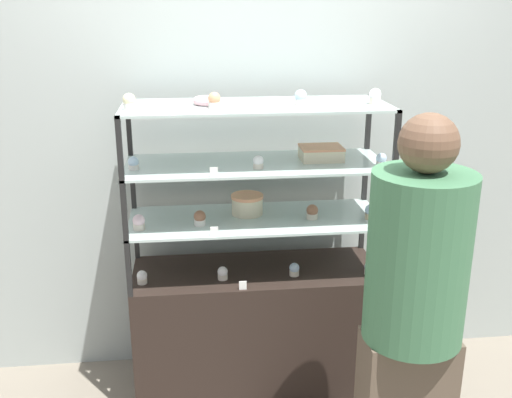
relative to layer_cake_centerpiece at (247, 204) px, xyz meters
name	(u,v)px	position (x,y,z in m)	size (l,w,h in m)	color
ground_plane	(256,388)	(0.04, -0.06, -1.05)	(20.00, 20.00, 0.00)	gray
back_wall	(248,141)	(0.04, 0.32, 0.25)	(8.00, 0.05, 2.60)	#A8B2AD
display_base	(256,331)	(0.04, -0.06, -0.69)	(1.25, 0.47, 0.71)	black
display_riser_lower	(256,221)	(0.04, -0.06, -0.07)	(1.25, 0.47, 0.28)	black
display_riser_middle	(256,166)	(0.04, -0.06, 0.21)	(1.25, 0.47, 0.28)	black
display_riser_upper	(256,108)	(0.04, -0.06, 0.50)	(1.25, 0.47, 0.28)	black
layer_cake_centerpiece	(247,204)	(0.00, 0.00, 0.00)	(0.16, 0.16, 0.10)	beige
sheet_cake_frosted	(321,153)	(0.36, -0.04, 0.27)	(0.21, 0.16, 0.07)	beige
cupcake_0	(142,277)	(-0.53, -0.16, -0.30)	(0.05, 0.05, 0.07)	beige
cupcake_1	(223,273)	(-0.14, -0.15, -0.30)	(0.05, 0.05, 0.07)	beige
cupcake_2	(294,269)	(0.22, -0.15, -0.30)	(0.05, 0.05, 0.07)	beige
cupcake_3	(369,268)	(0.60, -0.18, -0.30)	(0.05, 0.05, 0.07)	white
price_tag_0	(243,285)	(-0.05, -0.28, -0.31)	(0.04, 0.00, 0.04)	white
cupcake_4	(139,222)	(-0.53, -0.16, -0.02)	(0.06, 0.06, 0.07)	beige
cupcake_5	(200,218)	(-0.24, -0.13, -0.02)	(0.06, 0.06, 0.07)	white
cupcake_6	(312,212)	(0.31, -0.11, -0.02)	(0.06, 0.06, 0.07)	beige
cupcake_7	(371,212)	(0.60, -0.14, -0.02)	(0.06, 0.06, 0.07)	#CCB28C
price_tag_1	(214,231)	(-0.18, -0.28, -0.03)	(0.04, 0.00, 0.04)	white
cupcake_8	(133,163)	(-0.54, -0.11, 0.26)	(0.05, 0.05, 0.06)	white
cupcake_9	(258,162)	(0.04, -0.16, 0.26)	(0.05, 0.05, 0.06)	beige
cupcake_10	(381,160)	(0.62, -0.18, 0.26)	(0.05, 0.05, 0.06)	white
price_tag_2	(214,172)	(-0.17, -0.28, 0.25)	(0.04, 0.00, 0.04)	white
cupcake_11	(129,102)	(-0.54, -0.13, 0.55)	(0.06, 0.06, 0.07)	white
cupcake_12	(214,101)	(-0.16, -0.15, 0.55)	(0.06, 0.06, 0.07)	white
cupcake_13	(301,98)	(0.24, -0.11, 0.55)	(0.06, 0.06, 0.07)	white
cupcake_14	(375,96)	(0.59, -0.11, 0.55)	(0.06, 0.06, 0.07)	beige
price_tag_3	(175,109)	(-0.33, -0.28, 0.54)	(0.04, 0.00, 0.04)	white
donut_glazed	(207,101)	(-0.19, -0.04, 0.53)	(0.13, 0.13, 0.04)	#EFB2BC
customer_figure	(413,310)	(0.56, -0.85, -0.16)	(0.39, 0.39, 1.66)	brown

